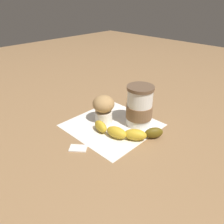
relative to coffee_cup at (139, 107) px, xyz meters
name	(u,v)px	position (x,y,z in m)	size (l,w,h in m)	color
ground_plane	(112,125)	(0.07, -0.06, -0.07)	(3.00, 3.00, 0.00)	#936D47
paper_napkin	(112,125)	(0.07, -0.06, -0.06)	(0.27, 0.27, 0.00)	white
coffee_cup	(139,107)	(0.00, 0.00, 0.00)	(0.09, 0.09, 0.14)	white
muffin	(103,108)	(0.07, -0.10, -0.01)	(0.07, 0.07, 0.09)	white
banana	(126,132)	(0.09, 0.02, -0.05)	(0.14, 0.20, 0.03)	gold
sugar_packet	(78,148)	(0.23, -0.04, -0.06)	(0.05, 0.03, 0.01)	white
wooden_stirrer	(137,102)	(-0.13, -0.11, -0.06)	(0.11, 0.01, 0.00)	#9E7547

